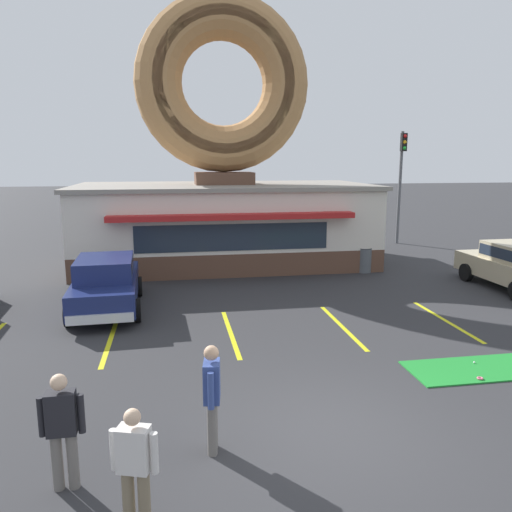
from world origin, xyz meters
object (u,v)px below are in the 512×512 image
object	(u,v)px
golf_ball	(474,362)
trash_bin	(364,260)
traffic_light_pole	(401,173)
pedestrian_leather_jacket_man	(135,463)
pedestrian_blue_sweater_man	(62,426)
car_navy	(106,281)
pedestrian_clipboard_woman	(212,393)

from	to	relation	value
golf_ball	trash_bin	distance (m)	9.11
traffic_light_pole	pedestrian_leather_jacket_man	bearing A→B (deg)	-122.91
pedestrian_blue_sweater_man	golf_ball	bearing A→B (deg)	19.92
car_navy	traffic_light_pole	xyz separation A→B (m)	(13.75, 9.76, 2.84)
golf_ball	pedestrian_blue_sweater_man	size ratio (longest dim) A/B	0.03
golf_ball	trash_bin	world-z (taller)	trash_bin
pedestrian_leather_jacket_man	trash_bin	bearing A→B (deg)	58.09
car_navy	pedestrian_clipboard_woman	size ratio (longest dim) A/B	2.72
pedestrian_blue_sweater_man	pedestrian_leather_jacket_man	bearing A→B (deg)	-42.11
pedestrian_clipboard_woman	traffic_light_pole	size ratio (longest dim) A/B	0.29
car_navy	pedestrian_clipboard_woman	distance (m)	8.18
pedestrian_blue_sweater_man	pedestrian_clipboard_woman	bearing A→B (deg)	15.20
pedestrian_blue_sweater_man	trash_bin	bearing A→B (deg)	53.02
car_navy	trash_bin	bearing A→B (deg)	20.67
pedestrian_leather_jacket_man	pedestrian_clipboard_woman	size ratio (longest dim) A/B	0.91
trash_bin	golf_ball	bearing A→B (deg)	-96.60
pedestrian_blue_sweater_man	pedestrian_clipboard_woman	xyz separation A→B (m)	(2.03, 0.55, 0.03)
car_navy	trash_bin	distance (m)	10.07
car_navy	pedestrian_clipboard_woman	xyz separation A→B (m)	(2.48, -7.80, 0.07)
golf_ball	pedestrian_clipboard_woman	size ratio (longest dim) A/B	0.02
car_navy	pedestrian_blue_sweater_man	distance (m)	8.36
car_navy	trash_bin	size ratio (longest dim) A/B	4.75
pedestrian_clipboard_woman	pedestrian_leather_jacket_man	bearing A→B (deg)	-125.59
golf_ball	car_navy	xyz separation A→B (m)	(-8.37, 5.48, 0.82)
golf_ball	pedestrian_clipboard_woman	xyz separation A→B (m)	(-5.89, -2.32, 0.90)
golf_ball	pedestrian_leather_jacket_man	world-z (taller)	pedestrian_leather_jacket_man
pedestrian_leather_jacket_man	car_navy	bearing A→B (deg)	98.86
trash_bin	traffic_light_pole	world-z (taller)	traffic_light_pole
golf_ball	trash_bin	xyz separation A→B (m)	(1.05, 9.03, 0.45)
pedestrian_leather_jacket_man	traffic_light_pole	xyz separation A→B (m)	(12.31, 19.01, 2.86)
traffic_light_pole	pedestrian_blue_sweater_man	bearing A→B (deg)	-126.29
trash_bin	traffic_light_pole	xyz separation A→B (m)	(4.34, 6.21, 3.21)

